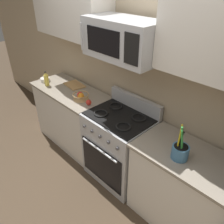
% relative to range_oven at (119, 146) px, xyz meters
% --- Properties ---
extents(ground_plane, '(16.00, 16.00, 0.00)m').
position_rel_range_oven_xyz_m(ground_plane, '(0.00, -0.67, -0.47)').
color(ground_plane, '#473828').
extents(wall_back, '(8.00, 0.10, 2.60)m').
position_rel_range_oven_xyz_m(wall_back, '(0.00, 0.36, 0.83)').
color(wall_back, tan).
rests_on(wall_back, ground).
extents(counter_left, '(1.23, 0.59, 0.91)m').
position_rel_range_oven_xyz_m(counter_left, '(-1.01, -0.00, -0.02)').
color(counter_left, silver).
rests_on(counter_left, ground).
extents(range_oven, '(0.76, 0.63, 1.09)m').
position_rel_range_oven_xyz_m(range_oven, '(0.00, 0.00, 0.00)').
color(range_oven, '#B2B5BA').
rests_on(range_oven, ground).
extents(counter_right, '(1.02, 0.59, 0.91)m').
position_rel_range_oven_xyz_m(counter_right, '(0.90, -0.00, -0.02)').
color(counter_right, silver).
rests_on(counter_right, ground).
extents(microwave, '(0.79, 0.44, 0.38)m').
position_rel_range_oven_xyz_m(microwave, '(-0.00, 0.03, 1.32)').
color(microwave, '#B2B5BA').
extents(upper_cabinets_left, '(1.22, 0.34, 0.72)m').
position_rel_range_oven_xyz_m(upper_cabinets_left, '(-1.01, 0.14, 1.51)').
color(upper_cabinets_left, silver).
extents(utensil_crock, '(0.15, 0.15, 0.34)m').
position_rel_range_oven_xyz_m(utensil_crock, '(0.84, -0.09, 0.51)').
color(utensil_crock, teal).
rests_on(utensil_crock, counter_right).
extents(fruit_basket, '(0.22, 0.22, 0.11)m').
position_rel_range_oven_xyz_m(fruit_basket, '(-0.66, -0.06, 0.48)').
color(fruit_basket, tan).
rests_on(fruit_basket, counter_left).
extents(apple_loose, '(0.07, 0.07, 0.07)m').
position_rel_range_oven_xyz_m(apple_loose, '(-0.47, -0.08, 0.47)').
color(apple_loose, red).
rests_on(apple_loose, counter_left).
extents(cutting_board, '(0.33, 0.25, 0.02)m').
position_rel_range_oven_xyz_m(cutting_board, '(-1.06, 0.13, 0.44)').
color(cutting_board, tan).
rests_on(cutting_board, counter_left).
extents(bottle_oil, '(0.07, 0.07, 0.22)m').
position_rel_range_oven_xyz_m(bottle_oil, '(-1.34, -0.15, 0.53)').
color(bottle_oil, gold).
rests_on(bottle_oil, counter_left).
extents(prep_bowl, '(0.14, 0.14, 0.05)m').
position_rel_range_oven_xyz_m(prep_bowl, '(-1.50, -0.09, 0.46)').
color(prep_bowl, white).
rests_on(prep_bowl, counter_left).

